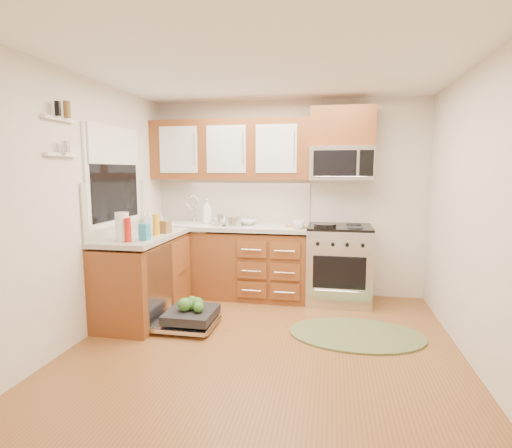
% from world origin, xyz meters
% --- Properties ---
extents(floor, '(3.50, 3.50, 0.00)m').
position_xyz_m(floor, '(0.00, 0.00, 0.00)').
color(floor, brown).
rests_on(floor, ground).
extents(ceiling, '(3.50, 3.50, 0.00)m').
position_xyz_m(ceiling, '(0.00, 0.00, 2.50)').
color(ceiling, white).
rests_on(ceiling, ground).
extents(wall_back, '(3.50, 0.04, 2.50)m').
position_xyz_m(wall_back, '(0.00, 1.75, 1.25)').
color(wall_back, silver).
rests_on(wall_back, ground).
extents(wall_front, '(3.50, 0.04, 2.50)m').
position_xyz_m(wall_front, '(0.00, -1.75, 1.25)').
color(wall_front, silver).
rests_on(wall_front, ground).
extents(wall_left, '(0.04, 3.50, 2.50)m').
position_xyz_m(wall_left, '(-1.75, 0.00, 1.25)').
color(wall_left, silver).
rests_on(wall_left, ground).
extents(wall_right, '(0.04, 3.50, 2.50)m').
position_xyz_m(wall_right, '(1.75, 0.00, 1.25)').
color(wall_right, silver).
rests_on(wall_right, ground).
extents(base_cabinet_back, '(2.05, 0.60, 0.85)m').
position_xyz_m(base_cabinet_back, '(-0.73, 1.45, 0.42)').
color(base_cabinet_back, brown).
rests_on(base_cabinet_back, ground).
extents(base_cabinet_left, '(0.60, 1.25, 0.85)m').
position_xyz_m(base_cabinet_left, '(-1.45, 0.52, 0.42)').
color(base_cabinet_left, brown).
rests_on(base_cabinet_left, ground).
extents(countertop_back, '(2.07, 0.64, 0.05)m').
position_xyz_m(countertop_back, '(-0.72, 1.44, 0.90)').
color(countertop_back, beige).
rests_on(countertop_back, base_cabinet_back).
extents(countertop_left, '(0.64, 1.27, 0.05)m').
position_xyz_m(countertop_left, '(-1.44, 0.53, 0.90)').
color(countertop_left, beige).
rests_on(countertop_left, base_cabinet_left).
extents(backsplash_back, '(2.05, 0.02, 0.57)m').
position_xyz_m(backsplash_back, '(-0.73, 1.74, 1.21)').
color(backsplash_back, '#B6B4A4').
rests_on(backsplash_back, ground).
extents(backsplash_left, '(0.02, 1.25, 0.57)m').
position_xyz_m(backsplash_left, '(-1.74, 0.52, 1.21)').
color(backsplash_left, '#B6B4A4').
rests_on(backsplash_left, ground).
extents(upper_cabinets, '(2.05, 0.35, 0.75)m').
position_xyz_m(upper_cabinets, '(-0.73, 1.57, 1.88)').
color(upper_cabinets, brown).
rests_on(upper_cabinets, ground).
extents(cabinet_over_mw, '(0.76, 0.35, 0.47)m').
position_xyz_m(cabinet_over_mw, '(0.68, 1.57, 2.13)').
color(cabinet_over_mw, brown).
rests_on(cabinet_over_mw, ground).
extents(range, '(0.76, 0.64, 0.95)m').
position_xyz_m(range, '(0.68, 1.43, 0.47)').
color(range, silver).
rests_on(range, ground).
extents(microwave, '(0.76, 0.38, 0.40)m').
position_xyz_m(microwave, '(0.68, 1.55, 1.70)').
color(microwave, silver).
rests_on(microwave, ground).
extents(sink, '(0.62, 0.50, 0.26)m').
position_xyz_m(sink, '(-1.25, 1.42, 0.80)').
color(sink, white).
rests_on(sink, ground).
extents(dishwasher, '(0.70, 0.60, 0.20)m').
position_xyz_m(dishwasher, '(-0.86, 0.30, 0.10)').
color(dishwasher, silver).
rests_on(dishwasher, ground).
extents(window, '(0.03, 1.05, 1.05)m').
position_xyz_m(window, '(-1.74, 0.50, 1.55)').
color(window, white).
rests_on(window, ground).
extents(window_blind, '(0.02, 0.96, 0.40)m').
position_xyz_m(window_blind, '(-1.71, 0.50, 1.88)').
color(window_blind, white).
rests_on(window_blind, ground).
extents(shelf_upper, '(0.04, 0.40, 0.03)m').
position_xyz_m(shelf_upper, '(-1.72, -0.35, 2.05)').
color(shelf_upper, white).
rests_on(shelf_upper, ground).
extents(shelf_lower, '(0.04, 0.40, 0.03)m').
position_xyz_m(shelf_lower, '(-1.72, -0.35, 1.75)').
color(shelf_lower, white).
rests_on(shelf_lower, ground).
extents(rug, '(1.54, 1.26, 0.02)m').
position_xyz_m(rug, '(0.85, 0.41, 0.01)').
color(rug, '#5C683B').
rests_on(rug, ground).
extents(skillet, '(0.34, 0.34, 0.05)m').
position_xyz_m(skillet, '(0.50, 1.22, 0.97)').
color(skillet, black).
rests_on(skillet, range).
extents(stock_pot, '(0.26, 0.26, 0.12)m').
position_xyz_m(stock_pot, '(-0.62, 1.33, 0.99)').
color(stock_pot, silver).
rests_on(stock_pot, countertop_back).
extents(cutting_board, '(0.33, 0.26, 0.02)m').
position_xyz_m(cutting_board, '(0.18, 1.42, 0.94)').
color(cutting_board, '#A57B4B').
rests_on(cutting_board, countertop_back).
extents(canister, '(0.10, 0.10, 0.15)m').
position_xyz_m(canister, '(-0.79, 1.31, 1.00)').
color(canister, silver).
rests_on(canister, countertop_back).
extents(paper_towel_roll, '(0.16, 0.16, 0.29)m').
position_xyz_m(paper_towel_roll, '(-1.44, 0.11, 1.07)').
color(paper_towel_roll, white).
rests_on(paper_towel_roll, countertop_left).
extents(mustard_bottle, '(0.09, 0.09, 0.23)m').
position_xyz_m(mustard_bottle, '(-1.27, 0.50, 1.04)').
color(mustard_bottle, gold).
rests_on(mustard_bottle, countertop_left).
extents(red_bottle, '(0.07, 0.07, 0.24)m').
position_xyz_m(red_bottle, '(-1.36, 0.06, 1.04)').
color(red_bottle, red).
rests_on(red_bottle, countertop_left).
extents(wooden_box, '(0.16, 0.13, 0.14)m').
position_xyz_m(wooden_box, '(-1.25, 0.66, 0.99)').
color(wooden_box, brown).
rests_on(wooden_box, countertop_left).
extents(blue_carton, '(0.12, 0.09, 0.17)m').
position_xyz_m(blue_carton, '(-1.25, 0.19, 1.01)').
color(blue_carton, '#2893BE').
rests_on(blue_carton, countertop_left).
extents(bowl_a, '(0.29, 0.29, 0.06)m').
position_xyz_m(bowl_a, '(-0.48, 1.51, 0.95)').
color(bowl_a, '#999999').
rests_on(bowl_a, countertop_back).
extents(bowl_b, '(0.37, 0.37, 0.09)m').
position_xyz_m(bowl_b, '(-0.76, 1.41, 0.97)').
color(bowl_b, '#999999').
rests_on(bowl_b, countertop_back).
extents(cup, '(0.16, 0.16, 0.10)m').
position_xyz_m(cup, '(0.20, 1.25, 0.98)').
color(cup, '#999999').
rests_on(cup, countertop_back).
extents(soap_bottle_a, '(0.15, 0.15, 0.33)m').
position_xyz_m(soap_bottle_a, '(-1.00, 1.44, 1.09)').
color(soap_bottle_a, '#999999').
rests_on(soap_bottle_a, countertop_back).
extents(soap_bottle_b, '(0.12, 0.12, 0.21)m').
position_xyz_m(soap_bottle_b, '(-1.62, 1.05, 1.03)').
color(soap_bottle_b, '#999999').
rests_on(soap_bottle_b, countertop_left).
extents(soap_bottle_c, '(0.16, 0.16, 0.17)m').
position_xyz_m(soap_bottle_c, '(-1.38, 0.87, 1.01)').
color(soap_bottle_c, '#999999').
rests_on(soap_bottle_c, countertop_left).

